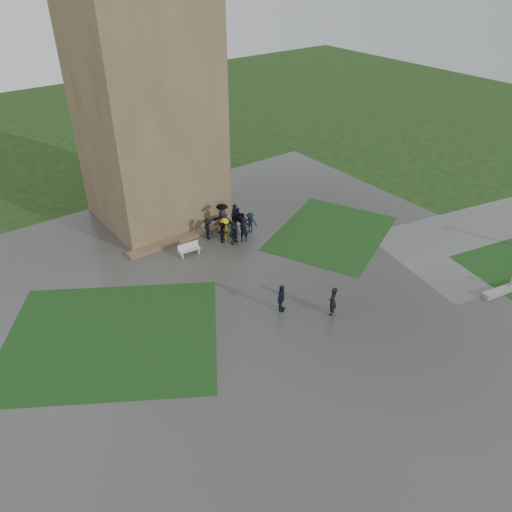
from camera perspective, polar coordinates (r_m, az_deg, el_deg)
ground at (r=28.15m, az=3.22°, el=-6.67°), size 120.00×120.00×0.00m
plaza at (r=29.37m, az=0.73°, el=-4.69°), size 34.00×34.00×0.02m
lawn_inset_left at (r=27.74m, az=-16.17°, el=-8.83°), size 14.10×13.46×0.01m
lawn_inset_right at (r=36.01m, az=8.62°, el=2.61°), size 11.12×10.15×0.01m
tower at (r=35.70m, az=-12.56°, el=17.58°), size 8.00×8.00×18.00m
tower_plinth at (r=35.36m, az=-7.76°, el=2.28°), size 9.00×0.80×0.22m
bench at (r=33.22m, az=-7.66°, el=0.79°), size 1.49×0.60×0.84m
visitor_cluster at (r=34.96m, az=-3.05°, el=3.90°), size 3.68×3.15×2.54m
pedestrian_mid at (r=27.89m, az=2.91°, el=-4.84°), size 1.14×1.02×1.69m
pedestrian_near at (r=27.90m, az=8.76°, el=-5.12°), size 0.77×0.70×1.76m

